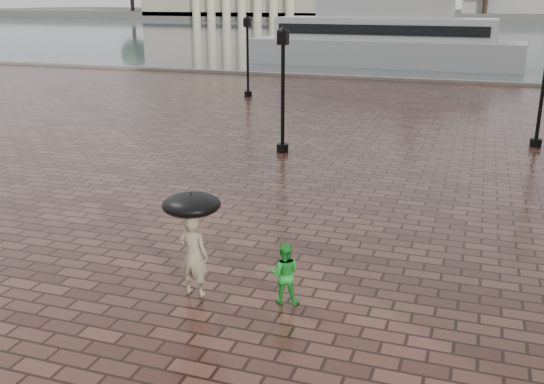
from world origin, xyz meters
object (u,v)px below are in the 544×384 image
(adult_pedestrian, at_px, (194,255))
(street_lamps, at_px, (429,71))
(ferry_near, at_px, (384,39))
(child_pedestrian, at_px, (284,274))

(adult_pedestrian, bearing_deg, street_lamps, -93.97)
(adult_pedestrian, height_order, ferry_near, ferry_near)
(adult_pedestrian, relative_size, child_pedestrian, 1.36)
(adult_pedestrian, bearing_deg, ferry_near, -81.92)
(street_lamps, bearing_deg, ferry_near, 103.67)
(child_pedestrian, bearing_deg, ferry_near, -95.73)
(ferry_near, bearing_deg, street_lamps, -73.99)
(adult_pedestrian, relative_size, ferry_near, 0.07)
(street_lamps, height_order, child_pedestrian, street_lamps)
(street_lamps, bearing_deg, child_pedestrian, -92.62)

